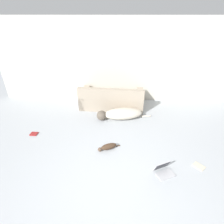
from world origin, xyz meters
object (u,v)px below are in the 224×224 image
(dog, at_px, (121,114))
(cat, at_px, (108,147))
(couch, at_px, (112,100))
(book_red, at_px, (34,134))
(laptop_open, at_px, (163,169))
(book_cream, at_px, (199,166))

(dog, distance_m, cat, 1.38)
(couch, height_order, book_red, couch)
(cat, xyz_separation_m, laptop_open, (1.12, -0.62, 0.01))
(couch, xyz_separation_m, cat, (0.01, -2.07, -0.20))
(cat, height_order, laptop_open, laptop_open)
(couch, height_order, cat, couch)
(dog, bearing_deg, book_red, 12.27)
(couch, bearing_deg, cat, 94.48)
(book_cream, bearing_deg, book_red, 166.40)
(couch, distance_m, book_red, 2.52)
(dog, relative_size, laptop_open, 3.76)
(laptop_open, bearing_deg, cat, 125.92)
(book_red, bearing_deg, cat, -13.64)
(laptop_open, distance_m, book_red, 3.26)
(cat, distance_m, laptop_open, 1.28)
(book_red, xyz_separation_m, book_cream, (3.83, -0.93, 0.00))
(cat, relative_size, laptop_open, 1.20)
(cat, xyz_separation_m, book_red, (-1.94, 0.47, -0.05))
(dog, bearing_deg, laptop_open, 103.89)
(cat, bearing_deg, book_red, -38.10)
(dog, height_order, book_cream, dog)
(couch, bearing_deg, book_red, 43.73)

